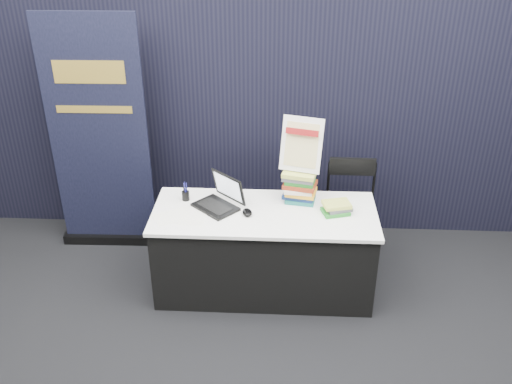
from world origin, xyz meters
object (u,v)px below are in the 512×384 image
object	(u,v)px
info_sign	(301,145)
pullup_banner	(101,151)
book_stack_tall	(300,186)
laptop	(216,199)
book_stack_short	(337,208)
stacking_chair	(351,209)
display_table	(264,251)

from	to	relation	value
info_sign	pullup_banner	world-z (taller)	pullup_banner
book_stack_tall	info_sign	xyz separation A→B (m)	(0.00, 0.03, 0.35)
laptop	pullup_banner	distance (m)	1.23
laptop	info_sign	xyz separation A→B (m)	(0.68, 0.15, 0.43)
book_stack_tall	pullup_banner	bearing A→B (deg)	166.39
book_stack_short	pullup_banner	size ratio (longest dim) A/B	0.11
laptop	book_stack_tall	size ratio (longest dim) A/B	1.71
laptop	stacking_chair	distance (m)	1.25
info_sign	display_table	bearing A→B (deg)	-125.19
display_table	laptop	xyz separation A→B (m)	(-0.40, 0.08, 0.44)
laptop	stacking_chair	size ratio (longest dim) A/B	0.50
display_table	info_sign	size ratio (longest dim) A/B	3.98
book_stack_short	book_stack_tall	bearing A→B (deg)	148.29
book_stack_short	info_sign	world-z (taller)	info_sign
stacking_chair	pullup_banner	bearing A→B (deg)	176.81
display_table	pullup_banner	world-z (taller)	pullup_banner
pullup_banner	stacking_chair	bearing A→B (deg)	-5.14
info_sign	stacking_chair	world-z (taller)	info_sign
display_table	book_stack_short	distance (m)	0.71
info_sign	stacking_chair	size ratio (longest dim) A/B	0.48
laptop	info_sign	distance (m)	0.82
book_stack_tall	stacking_chair	world-z (taller)	book_stack_tall
book_stack_tall	pullup_banner	xyz separation A→B (m)	(-1.77, 0.43, 0.08)
display_table	book_stack_tall	world-z (taller)	book_stack_tall
book_stack_tall	info_sign	distance (m)	0.35
laptop	stacking_chair	bearing A→B (deg)	61.14
pullup_banner	stacking_chair	world-z (taller)	pullup_banner
book_stack_tall	pullup_banner	size ratio (longest dim) A/B	0.13
laptop	book_stack_short	bearing A→B (deg)	38.57
display_table	book_stack_tall	xyz separation A→B (m)	(0.28, 0.20, 0.51)
pullup_banner	info_sign	bearing A→B (deg)	-13.87
book_stack_short	info_sign	xyz separation A→B (m)	(-0.29, 0.21, 0.44)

